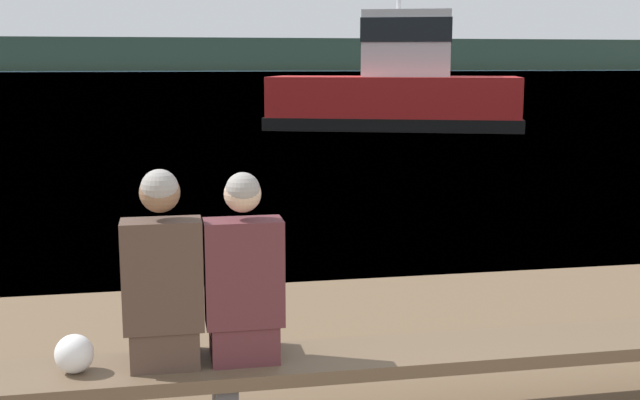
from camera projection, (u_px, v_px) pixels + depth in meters
name	position (u px, v px, depth m)	size (l,w,h in m)	color
water_surface	(171.00, 75.00, 123.61)	(240.00, 240.00, 0.00)	#426B8E
far_shoreline	(168.00, 54.00, 177.39)	(600.00, 12.00, 7.09)	#2D3D2D
bench_main	(224.00, 374.00, 4.39)	(7.61, 0.50, 0.43)	brown
person_left	(163.00, 282.00, 4.25)	(0.42, 0.39, 1.08)	#4C382D
person_right	(244.00, 281.00, 4.33)	(0.42, 0.39, 1.05)	#56282D
shopping_bag	(74.00, 354.00, 4.21)	(0.20, 0.18, 0.21)	white
tugboat_red	(396.00, 92.00, 24.55)	(8.18, 5.25, 6.76)	#A81919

